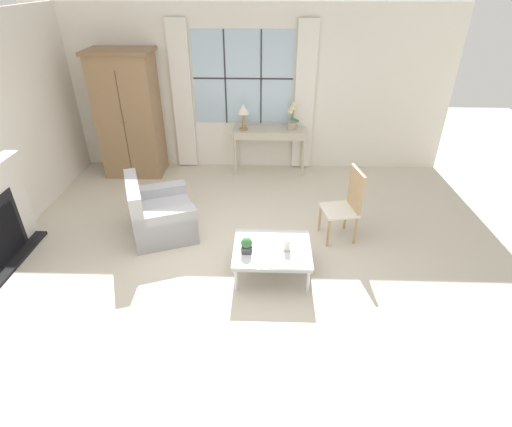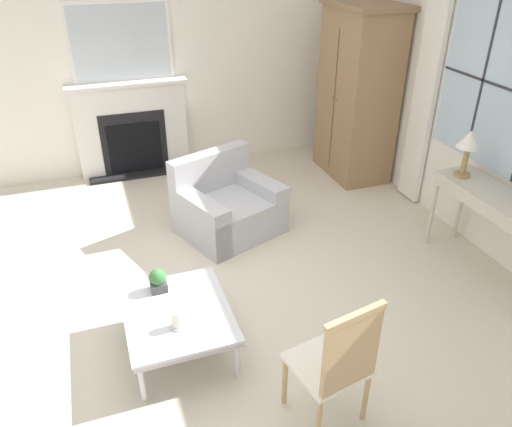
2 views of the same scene
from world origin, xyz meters
TOP-DOWN VIEW (x-y plane):
  - ground_plane at (0.00, 0.00)m, footprint 14.00×14.00m
  - wall_back_windowed at (0.00, 3.02)m, footprint 7.20×0.14m
  - armoire at (-1.96, 2.63)m, footprint 1.08×0.69m
  - console_table at (0.47, 2.72)m, footprint 1.29×0.43m
  - table_lamp at (0.01, 2.68)m, footprint 0.22×0.22m
  - potted_orchid at (0.85, 2.75)m, footprint 0.22×0.17m
  - armchair_upholstered at (-1.05, 0.65)m, footprint 1.11×1.19m
  - side_chair_wooden at (1.52, 0.62)m, footprint 0.52×0.52m
  - coffee_table at (0.52, -0.19)m, footprint 0.92×0.78m
  - potted_plant_small at (0.22, -0.28)m, footprint 0.13×0.13m
  - pillar_candle at (0.69, -0.22)m, footprint 0.11×0.11m

SIDE VIEW (x-z plane):
  - ground_plane at x=0.00m, z-range 0.00..0.00m
  - armchair_upholstered at x=-1.05m, z-range -0.14..0.68m
  - coffee_table at x=0.52m, z-range 0.14..0.51m
  - pillar_candle at x=0.69m, z-range 0.36..0.51m
  - potted_plant_small at x=0.22m, z-range 0.37..0.56m
  - side_chair_wooden at x=1.52m, z-range 0.05..1.06m
  - console_table at x=0.47m, z-range 0.31..1.13m
  - potted_orchid at x=0.85m, z-range 0.76..1.24m
  - armoire at x=-1.96m, z-range 0.01..2.14m
  - table_lamp at x=0.01m, z-range 0.92..1.37m
  - wall_back_windowed at x=0.00m, z-range 0.00..2.80m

